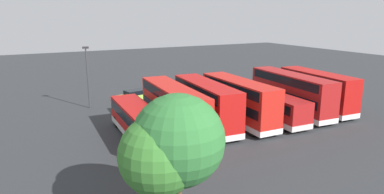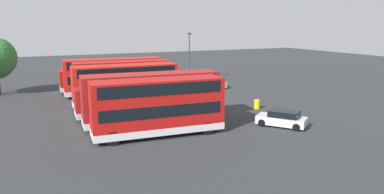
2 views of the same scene
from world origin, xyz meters
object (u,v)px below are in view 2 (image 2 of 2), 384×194
at_px(bus_double_decker_fifth, 122,79).
at_px(bus_single_deck_seventh, 106,78).
at_px(car_small_green, 282,119).
at_px(lamp_post_tall, 189,53).
at_px(car_hatchback_silver, 213,83).
at_px(waste_bin_yellow, 257,104).
at_px(bus_double_decker_second, 152,97).
at_px(bus_double_decker_sixth, 113,75).
at_px(bus_single_deck_third, 132,99).
at_px(bus_double_decker_fourth, 126,85).
at_px(bus_double_decker_near_end, 158,106).

bearing_deg(bus_double_decker_fifth, bus_single_deck_seventh, 3.08).
distance_m(car_small_green, lamp_post_tall, 26.00).
bearing_deg(car_hatchback_silver, waste_bin_yellow, 172.25).
distance_m(bus_double_decker_second, bus_double_decker_sixth, 14.76).
bearing_deg(bus_double_decker_fifth, bus_single_deck_third, 172.89).
distance_m(bus_double_decker_fifth, car_small_green, 19.39).
xyz_separation_m(bus_single_deck_seventh, lamp_post_tall, (1.89, -13.06, 2.76)).
distance_m(bus_double_decker_fourth, car_hatchback_silver, 15.62).
relative_size(bus_double_decker_fourth, bus_double_decker_fifth, 1.00).
bearing_deg(bus_single_deck_third, bus_double_decker_fifth, -7.11).
height_order(bus_double_decker_sixth, lamp_post_tall, lamp_post_tall).
distance_m(bus_single_deck_seventh, waste_bin_yellow, 21.15).
xyz_separation_m(bus_single_deck_seventh, car_hatchback_silver, (-4.05, -13.93, -0.92)).
bearing_deg(car_hatchback_silver, bus_single_deck_third, 125.63).
height_order(bus_single_deck_seventh, lamp_post_tall, lamp_post_tall).
distance_m(bus_double_decker_fifth, car_hatchback_silver, 13.99).
bearing_deg(car_small_green, bus_single_deck_third, 49.28).
relative_size(bus_double_decker_second, bus_single_deck_seventh, 1.03).
xyz_separation_m(bus_single_deck_third, car_small_green, (-9.28, -10.78, -0.92)).
relative_size(bus_double_decker_near_end, bus_double_decker_second, 0.87).
relative_size(bus_double_decker_sixth, waste_bin_yellow, 12.57).
xyz_separation_m(bus_double_decker_near_end, bus_double_decker_sixth, (18.17, -0.56, 0.00)).
bearing_deg(bus_double_decker_sixth, bus_double_decker_near_end, 178.23).
relative_size(bus_double_decker_near_end, bus_double_decker_fifth, 0.96).
bearing_deg(car_hatchback_silver, bus_double_decker_fourth, 115.52).
height_order(bus_double_decker_near_end, bus_double_decker_sixth, same).
distance_m(bus_single_deck_third, bus_double_decker_fifth, 7.42).
height_order(bus_double_decker_near_end, car_small_green, bus_double_decker_near_end).
bearing_deg(bus_single_deck_seventh, bus_double_decker_sixth, -176.59).
distance_m(car_hatchback_silver, lamp_post_tall, 7.04).
distance_m(bus_single_deck_third, bus_double_decker_sixth, 11.01).
xyz_separation_m(bus_double_decker_second, car_small_green, (-5.48, -9.97, -1.75)).
relative_size(bus_double_decker_near_end, bus_single_deck_seventh, 0.90).
bearing_deg(car_hatchback_silver, bus_double_decker_second, 136.06).
relative_size(bus_single_deck_third, bus_double_decker_fourth, 0.97).
bearing_deg(bus_double_decker_near_end, bus_single_deck_seventh, -0.94).
distance_m(bus_double_decker_sixth, car_hatchback_silver, 13.84).
bearing_deg(bus_double_decker_sixth, bus_double_decker_second, -179.73).
bearing_deg(waste_bin_yellow, bus_single_deck_third, 77.21).
relative_size(bus_double_decker_fifth, bus_double_decker_sixth, 0.92).
bearing_deg(car_small_green, bus_double_decker_fifth, 30.72).
bearing_deg(lamp_post_tall, bus_double_decker_sixth, 112.58).
bearing_deg(bus_single_deck_third, bus_single_deck_seventh, -2.11).
height_order(car_hatchback_silver, car_small_green, same).
height_order(bus_double_decker_near_end, bus_single_deck_seventh, bus_double_decker_near_end).
relative_size(bus_single_deck_third, car_hatchback_silver, 2.32).
relative_size(bus_double_decker_fourth, lamp_post_tall, 1.48).
height_order(bus_double_decker_second, bus_single_deck_third, bus_double_decker_second).
relative_size(car_hatchback_silver, lamp_post_tall, 0.62).
relative_size(bus_double_decker_near_end, bus_double_decker_sixth, 0.89).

